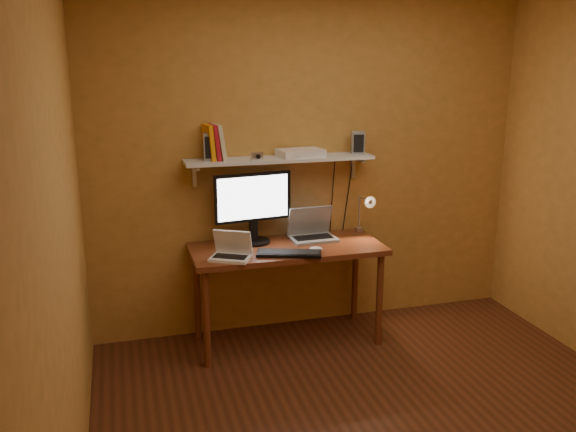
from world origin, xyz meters
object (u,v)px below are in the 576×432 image
object	(u,v)px
laptop	(311,230)
keyboard	(289,253)
desk	(287,257)
speaker_right	(358,142)
mouse	(316,249)
monitor	(253,204)
wall_shelf	(280,160)
netbook	(231,251)
router	(300,153)
speaker_left	(212,146)
desk_lamp	(365,209)
shelf_camera	(257,156)

from	to	relation	value
laptop	keyboard	world-z (taller)	laptop
desk	speaker_right	distance (m)	1.03
desk	mouse	world-z (taller)	mouse
keyboard	monitor	bearing A→B (deg)	134.15
monitor	laptop	distance (m)	0.50
wall_shelf	speaker_right	xyz separation A→B (m)	(0.61, 0.01, 0.10)
wall_shelf	netbook	world-z (taller)	wall_shelf
desk	speaker_right	size ratio (longest dim) A/B	8.22
wall_shelf	monitor	world-z (taller)	wall_shelf
desk	netbook	size ratio (longest dim) A/B	4.33
laptop	netbook	xyz separation A→B (m)	(-0.67, -0.29, -0.01)
desk	router	distance (m)	0.78
wall_shelf	router	distance (m)	0.16
keyboard	speaker_left	world-z (taller)	speaker_left
keyboard	speaker_left	size ratio (longest dim) A/B	2.28
desk_lamp	desk	bearing A→B (deg)	-169.19
desk_lamp	speaker_left	world-z (taller)	speaker_left
desk	wall_shelf	xyz separation A→B (m)	(0.00, 0.19, 0.69)
keyboard	netbook	bearing A→B (deg)	-167.69
netbook	mouse	bearing A→B (deg)	27.45
mouse	keyboard	bearing A→B (deg)	-157.29
wall_shelf	shelf_camera	bearing A→B (deg)	-160.11
laptop	keyboard	xyz separation A→B (m)	(-0.27, -0.34, -0.05)
netbook	shelf_camera	size ratio (longest dim) A/B	3.41
laptop	keyboard	size ratio (longest dim) A/B	0.77
monitor	desk	bearing A→B (deg)	-43.10
wall_shelf	laptop	distance (m)	0.59
netbook	speaker_right	distance (m)	1.29
laptop	shelf_camera	world-z (taller)	shelf_camera
netbook	speaker_right	bearing A→B (deg)	47.73
mouse	shelf_camera	bearing A→B (deg)	154.66
laptop	netbook	world-z (taller)	laptop
wall_shelf	mouse	xyz separation A→B (m)	(0.16, -0.37, -0.59)
speaker_left	mouse	bearing A→B (deg)	-17.64
desk	wall_shelf	distance (m)	0.72
desk	router	xyz separation A→B (m)	(0.15, 0.19, 0.74)
monitor	speaker_left	xyz separation A→B (m)	(-0.28, 0.05, 0.43)
desk	speaker_right	bearing A→B (deg)	18.36
netbook	router	bearing A→B (deg)	59.04
laptop	shelf_camera	xyz separation A→B (m)	(-0.42, -0.01, 0.59)
keyboard	mouse	bearing A→B (deg)	26.13
monitor	laptop	bearing A→B (deg)	-9.55
mouse	desk_lamp	distance (m)	0.61
keyboard	mouse	distance (m)	0.21
shelf_camera	desk	bearing A→B (deg)	-33.83
wall_shelf	desk_lamp	size ratio (longest dim) A/B	3.73
monitor	laptop	size ratio (longest dim) A/B	1.67
wall_shelf	router	bearing A→B (deg)	-1.70
mouse	router	xyz separation A→B (m)	(-0.01, 0.36, 0.63)
desk_lamp	mouse	bearing A→B (deg)	-149.09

